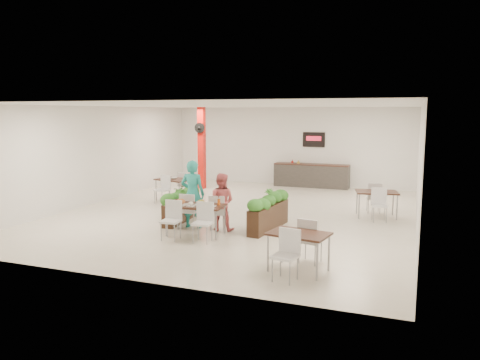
% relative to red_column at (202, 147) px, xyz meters
% --- Properties ---
extents(ground, '(12.00, 12.00, 0.00)m').
position_rel_red_column_xyz_m(ground, '(3.00, -3.79, -1.64)').
color(ground, beige).
rests_on(ground, ground).
extents(room_shell, '(10.10, 12.10, 3.22)m').
position_rel_red_column_xyz_m(room_shell, '(3.00, -3.79, 0.36)').
color(room_shell, white).
rests_on(room_shell, ground).
extents(red_column, '(0.40, 0.41, 3.20)m').
position_rel_red_column_xyz_m(red_column, '(0.00, 0.00, 0.00)').
color(red_column, red).
rests_on(red_column, ground).
extents(service_counter, '(3.00, 0.64, 2.20)m').
position_rel_red_column_xyz_m(service_counter, '(4.00, 1.86, -1.15)').
color(service_counter, '#2E2B29').
rests_on(service_counter, ground).
extents(main_table, '(1.46, 1.71, 0.92)m').
position_rel_red_column_xyz_m(main_table, '(2.89, -6.52, -1.01)').
color(main_table, black).
rests_on(main_table, ground).
extents(diner_man, '(0.68, 0.47, 1.78)m').
position_rel_red_column_xyz_m(diner_man, '(2.50, -5.87, -0.75)').
color(diner_man, teal).
rests_on(diner_man, ground).
extents(diner_woman, '(0.76, 0.61, 1.47)m').
position_rel_red_column_xyz_m(diner_woman, '(3.30, -5.87, -0.91)').
color(diner_woman, '#DC6165').
rests_on(diner_woman, ground).
extents(planter_left, '(0.52, 1.95, 1.02)m').
position_rel_red_column_xyz_m(planter_left, '(1.88, -5.35, -1.13)').
color(planter_left, black).
rests_on(planter_left, ground).
extents(planter_right, '(0.58, 2.03, 1.07)m').
position_rel_red_column_xyz_m(planter_right, '(4.42, -5.37, -1.14)').
color(planter_right, black).
rests_on(planter_right, ground).
extents(side_table_a, '(1.33, 1.67, 0.92)m').
position_rel_red_column_xyz_m(side_table_a, '(0.22, -2.70, -1.01)').
color(side_table_a, black).
rests_on(side_table_a, ground).
extents(side_table_b, '(1.29, 1.67, 0.92)m').
position_rel_red_column_xyz_m(side_table_b, '(6.91, -2.89, -1.02)').
color(side_table_b, black).
rests_on(side_table_b, ground).
extents(side_table_c, '(1.22, 1.67, 0.92)m').
position_rel_red_column_xyz_m(side_table_c, '(5.90, -8.25, -1.03)').
color(side_table_c, black).
rests_on(side_table_c, ground).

